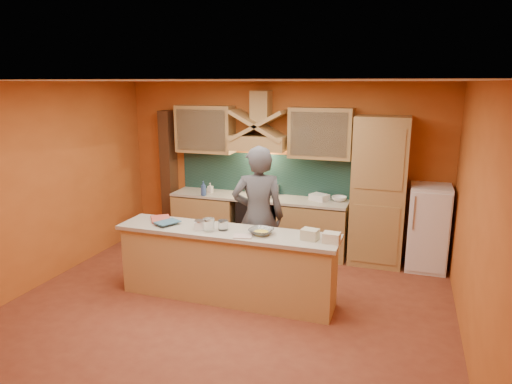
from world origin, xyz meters
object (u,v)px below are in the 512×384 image
(stove, at_px, (258,223))
(person, at_px, (258,217))
(kitchen_scale, at_px, (200,225))
(fridge, at_px, (428,228))
(mixing_bowl, at_px, (261,232))

(stove, relative_size, person, 0.46)
(person, bearing_deg, kitchen_scale, 29.83)
(fridge, bearing_deg, kitchen_scale, -144.90)
(stove, distance_m, mixing_bowl, 2.10)
(person, distance_m, mixing_bowl, 0.61)
(stove, distance_m, kitchen_scale, 2.07)
(mixing_bowl, bearing_deg, stove, 109.43)
(fridge, height_order, person, person)
(fridge, bearing_deg, mixing_bowl, -136.52)
(stove, bearing_deg, kitchen_scale, -93.70)
(stove, distance_m, fridge, 2.71)
(person, relative_size, kitchen_scale, 15.02)
(stove, height_order, mixing_bowl, mixing_bowl)
(stove, relative_size, fridge, 0.69)
(fridge, relative_size, kitchen_scale, 9.90)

